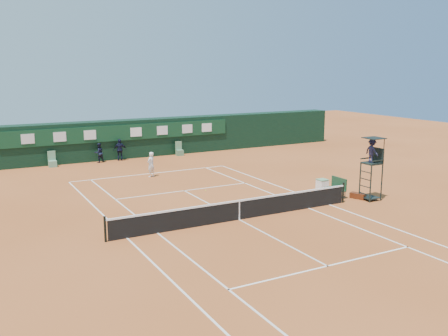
{
  "coord_description": "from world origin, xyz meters",
  "views": [
    {
      "loc": [
        -11.43,
        -19.61,
        7.12
      ],
      "look_at": [
        2.43,
        6.0,
        1.2
      ],
      "focal_mm": 40.0,
      "sensor_mm": 36.0,
      "label": 1
    }
  ],
  "objects_px": {
    "cooler": "(322,184)",
    "player": "(151,164)",
    "umpire_chair": "(372,156)",
    "player_bench": "(337,186)",
    "tennis_net": "(239,209)"
  },
  "relations": [
    {
      "from": "tennis_net",
      "to": "cooler",
      "type": "xyz_separation_m",
      "value": [
        7.24,
        2.74,
        -0.18
      ]
    },
    {
      "from": "umpire_chair",
      "to": "player",
      "type": "bearing_deg",
      "value": 126.95
    },
    {
      "from": "cooler",
      "to": "player",
      "type": "relative_size",
      "value": 0.39
    },
    {
      "from": "player",
      "to": "player_bench",
      "type": "bearing_deg",
      "value": 95.6
    },
    {
      "from": "tennis_net",
      "to": "player",
      "type": "xyz_separation_m",
      "value": [
        -0.37,
        10.92,
        0.32
      ]
    },
    {
      "from": "player_bench",
      "to": "cooler",
      "type": "bearing_deg",
      "value": 78.63
    },
    {
      "from": "tennis_net",
      "to": "player",
      "type": "bearing_deg",
      "value": 91.93
    },
    {
      "from": "umpire_chair",
      "to": "player_bench",
      "type": "relative_size",
      "value": 2.85
    },
    {
      "from": "player_bench",
      "to": "cooler",
      "type": "xyz_separation_m",
      "value": [
        0.33,
        1.66,
        -0.27
      ]
    },
    {
      "from": "cooler",
      "to": "player",
      "type": "xyz_separation_m",
      "value": [
        -7.61,
        8.18,
        0.5
      ]
    },
    {
      "from": "player_bench",
      "to": "cooler",
      "type": "distance_m",
      "value": 1.71
    },
    {
      "from": "tennis_net",
      "to": "cooler",
      "type": "distance_m",
      "value": 7.75
    },
    {
      "from": "umpire_chair",
      "to": "player",
      "type": "relative_size",
      "value": 2.06
    },
    {
      "from": "player_bench",
      "to": "cooler",
      "type": "relative_size",
      "value": 1.86
    },
    {
      "from": "player_bench",
      "to": "cooler",
      "type": "height_order",
      "value": "player_bench"
    }
  ]
}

